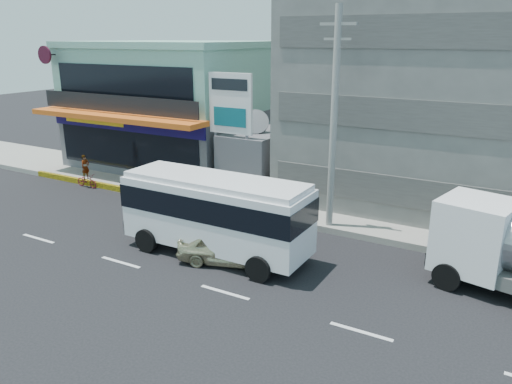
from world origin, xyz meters
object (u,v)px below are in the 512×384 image
(concrete_building, at_px, (462,71))
(motorcycle_rider, at_px, (86,177))
(minibus, at_px, (216,209))
(utility_pole_near, at_px, (334,121))
(satellite_dish, at_px, (256,131))
(shop_building, at_px, (176,108))
(billboard, at_px, (231,111))
(sedan, at_px, (227,247))

(concrete_building, bearing_deg, motorcycle_rider, -156.98)
(minibus, bearing_deg, utility_pole_near, 57.39)
(concrete_building, xyz_separation_m, utility_pole_near, (-4.00, -7.60, -1.85))
(satellite_dish, bearing_deg, concrete_building, 21.80)
(shop_building, height_order, concrete_building, concrete_building)
(billboard, relative_size, minibus, 0.87)
(concrete_building, relative_size, billboard, 2.32)
(sedan, relative_size, motorcycle_rider, 1.98)
(concrete_building, bearing_deg, minibus, -119.70)
(billboard, xyz_separation_m, utility_pole_near, (6.50, -1.80, 0.22))
(shop_building, bearing_deg, satellite_dish, -20.21)
(satellite_dish, bearing_deg, minibus, -70.85)
(concrete_building, relative_size, sedan, 4.07)
(concrete_building, relative_size, satellite_dish, 10.67)
(utility_pole_near, height_order, sedan, utility_pole_near)
(concrete_building, xyz_separation_m, minibus, (-7.08, -12.41, -5.02))
(satellite_dish, xyz_separation_m, utility_pole_near, (6.00, -3.60, 1.57))
(concrete_building, relative_size, minibus, 2.01)
(concrete_building, relative_size, motorcycle_rider, 8.04)
(shop_building, distance_m, billboard, 8.92)
(concrete_building, distance_m, utility_pole_near, 8.79)
(utility_pole_near, bearing_deg, concrete_building, 62.24)
(utility_pole_near, bearing_deg, motorcycle_rider, -177.75)
(billboard, relative_size, sedan, 1.75)
(motorcycle_rider, bearing_deg, utility_pole_near, 2.25)
(shop_building, height_order, minibus, shop_building)
(shop_building, distance_m, motorcycle_rider, 7.99)
(utility_pole_near, relative_size, minibus, 1.26)
(concrete_building, xyz_separation_m, satellite_dish, (-10.00, -4.00, -3.42))
(satellite_dish, height_order, utility_pole_near, utility_pole_near)
(concrete_building, height_order, sedan, concrete_building)
(shop_building, height_order, motorcycle_rider, shop_building)
(satellite_dish, height_order, minibus, satellite_dish)
(concrete_building, bearing_deg, shop_building, -176.65)
(satellite_dish, bearing_deg, sedan, -67.11)
(billboard, bearing_deg, satellite_dish, 74.48)
(billboard, xyz_separation_m, sedan, (4.26, -7.09, -4.26))
(concrete_building, bearing_deg, satellite_dish, -158.20)
(shop_building, height_order, sedan, shop_building)
(utility_pole_near, height_order, motorcycle_rider, utility_pole_near)
(utility_pole_near, relative_size, motorcycle_rider, 5.03)
(billboard, distance_m, motorcycle_rider, 10.07)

